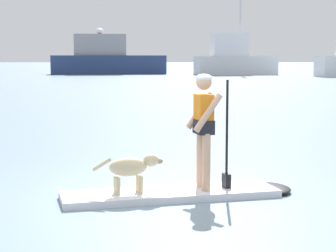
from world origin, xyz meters
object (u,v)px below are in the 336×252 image
(paddleboard, at_px, (186,193))
(dog, at_px, (132,168))
(person_paddler, at_px, (205,123))
(moored_boat_center, at_px, (106,59))
(moored_boat_far_starboard, at_px, (234,59))

(paddleboard, height_order, dog, dog)
(person_paddler, height_order, dog, person_paddler)
(dog, relative_size, moored_boat_center, 0.08)
(paddleboard, xyz_separation_m, person_paddler, (0.27, 0.06, 1.00))
(paddleboard, xyz_separation_m, moored_boat_far_starboard, (8.64, 56.51, 1.63))
(moored_boat_center, bearing_deg, moored_boat_far_starboard, -12.13)
(person_paddler, xyz_separation_m, moored_boat_far_starboard, (8.38, 56.45, 0.63))
(person_paddler, distance_m, moored_boat_center, 59.71)
(dog, relative_size, moored_boat_far_starboard, 0.09)
(moored_boat_far_starboard, bearing_deg, dog, -99.42)
(paddleboard, xyz_separation_m, dog, (-0.76, -0.17, 0.40))
(person_paddler, xyz_separation_m, dog, (-1.03, -0.23, -0.59))
(paddleboard, height_order, moored_boat_far_starboard, moored_boat_far_starboard)
(paddleboard, height_order, moored_boat_center, moored_boat_center)
(person_paddler, distance_m, dog, 1.21)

